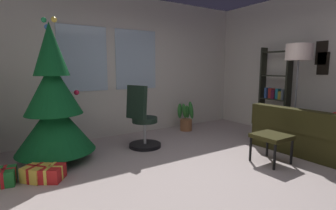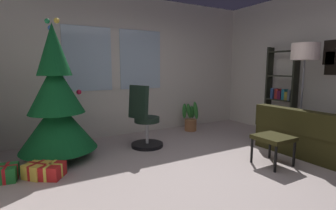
{
  "view_description": "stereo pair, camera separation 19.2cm",
  "coord_description": "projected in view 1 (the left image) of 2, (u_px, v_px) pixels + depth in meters",
  "views": [
    {
      "loc": [
        -2.23,
        -2.29,
        1.39
      ],
      "look_at": [
        -0.24,
        0.78,
        0.85
      ],
      "focal_mm": 27.21,
      "sensor_mm": 36.0,
      "label": 1
    },
    {
      "loc": [
        -2.06,
        -2.39,
        1.39
      ],
      "look_at": [
        -0.24,
        0.78,
        0.85
      ],
      "focal_mm": 27.21,
      "sensor_mm": 36.0,
      "label": 2
    }
  ],
  "objects": [
    {
      "name": "ground_plane",
      "position": [
        216.0,
        179.0,
        3.31
      ],
      "size": [
        5.43,
        5.18,
        0.1
      ],
      "primitive_type": "cube",
      "color": "#B2A19D"
    },
    {
      "name": "gift_box_red",
      "position": [
        51.0,
        173.0,
        3.16
      ],
      "size": [
        0.4,
        0.4,
        0.18
      ],
      "color": "red",
      "rests_on": "ground_plane"
    },
    {
      "name": "gift_box_gold",
      "position": [
        36.0,
        173.0,
        3.16
      ],
      "size": [
        0.38,
        0.38,
        0.19
      ],
      "color": "gold",
      "rests_on": "ground_plane"
    },
    {
      "name": "wall_back_with_windows",
      "position": [
        128.0,
        66.0,
        5.28
      ],
      "size": [
        5.43,
        0.12,
        2.82
      ],
      "color": "silver",
      "rests_on": "ground_plane"
    },
    {
      "name": "bookshelf",
      "position": [
        275.0,
        96.0,
        5.3
      ],
      "size": [
        0.18,
        0.64,
        1.81
      ],
      "color": "black",
      "rests_on": "ground_plane"
    },
    {
      "name": "office_chair",
      "position": [
        142.0,
        123.0,
        4.39
      ],
      "size": [
        0.58,
        0.56,
        1.1
      ],
      "color": "black",
      "rests_on": "ground_plane"
    },
    {
      "name": "couch",
      "position": [
        334.0,
        141.0,
        3.92
      ],
      "size": [
        1.42,
        2.07,
        0.77
      ],
      "color": "#2C2910",
      "rests_on": "ground_plane"
    },
    {
      "name": "potted_plant",
      "position": [
        186.0,
        119.0,
        5.69
      ],
      "size": [
        0.33,
        0.42,
        0.65
      ],
      "color": "#965E39",
      "rests_on": "ground_plane"
    },
    {
      "name": "footstool",
      "position": [
        271.0,
        138.0,
        3.71
      ],
      "size": [
        0.46,
        0.46,
        0.43
      ],
      "color": "#2C2910",
      "rests_on": "ground_plane"
    },
    {
      "name": "wall_right_with_frames",
      "position": [
        331.0,
        66.0,
        4.58
      ],
      "size": [
        0.12,
        5.18,
        2.82
      ],
      "color": "silver",
      "rests_on": "ground_plane"
    },
    {
      "name": "holiday_tree",
      "position": [
        54.0,
        106.0,
        3.7
      ],
      "size": [
        1.12,
        1.12,
        2.49
      ],
      "color": "#4C331E",
      "rests_on": "ground_plane"
    },
    {
      "name": "gift_box_green",
      "position": [
        4.0,
        177.0,
        3.05
      ],
      "size": [
        0.28,
        0.33,
        0.19
      ],
      "color": "#1E722D",
      "rests_on": "ground_plane"
    },
    {
      "name": "floor_lamp",
      "position": [
        299.0,
        57.0,
        4.41
      ],
      "size": [
        0.44,
        0.44,
        1.79
      ],
      "color": "slate",
      "rests_on": "ground_plane"
    }
  ]
}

